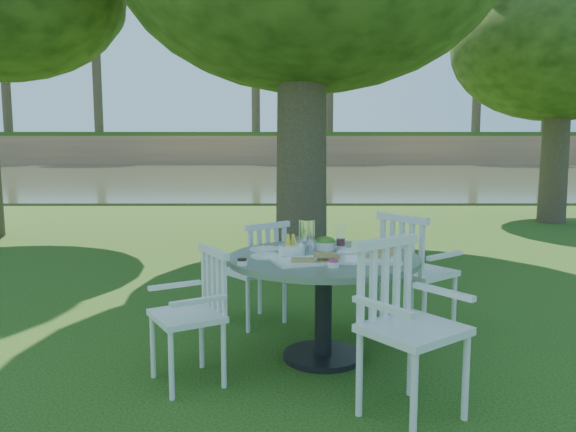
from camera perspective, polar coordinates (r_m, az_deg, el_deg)
The scene contains 9 objects.
ground at distance 5.18m, azimuth 0.01°, elevation -9.65°, with size 140.00×140.00×0.00m, color #1A3B0C.
table at distance 3.94m, azimuth 3.63°, elevation -6.23°, with size 1.33×1.33×0.74m.
chair_ne at distance 4.53m, azimuth 12.35°, elevation -4.87°, with size 0.66×0.67×0.97m.
chair_nw at distance 4.68m, azimuth -2.84°, elevation -5.01°, with size 0.60×0.60×0.87m.
chair_sw at distance 3.65m, azimuth -9.01°, elevation -8.87°, with size 0.56×0.57×0.85m.
chair_se at distance 3.23m, azimuth 11.31°, elevation -9.63°, with size 0.67×0.67×0.98m.
tableware at distance 3.93m, azimuth 2.99°, elevation -3.31°, with size 1.08×0.75×0.23m.
river at distance 28.00m, azimuth -0.15°, elevation 4.12°, with size 100.00×28.00×0.12m, color #363C23.
far_bank at distance 46.44m, azimuth 0.18°, elevation 14.30°, with size 100.00×18.00×15.20m.
Camera 1 is at (-0.02, -4.96, 1.50)m, focal length 35.00 mm.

